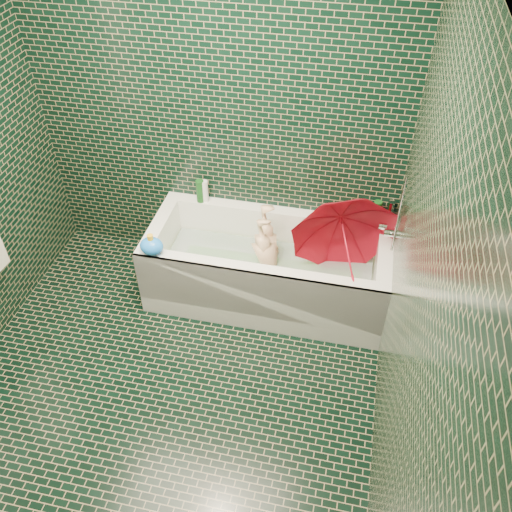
% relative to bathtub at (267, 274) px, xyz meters
% --- Properties ---
extents(floor, '(2.80, 2.80, 0.00)m').
position_rel_bathtub_xyz_m(floor, '(-0.45, -1.01, -0.21)').
color(floor, black).
rests_on(floor, ground).
extents(wall_back, '(2.80, 0.00, 2.80)m').
position_rel_bathtub_xyz_m(wall_back, '(-0.45, 0.39, 1.04)').
color(wall_back, black).
rests_on(wall_back, floor).
extents(wall_right, '(0.00, 2.80, 2.80)m').
position_rel_bathtub_xyz_m(wall_right, '(0.85, -1.01, 1.04)').
color(wall_right, black).
rests_on(wall_right, floor).
extents(bathtub, '(1.70, 0.75, 0.55)m').
position_rel_bathtub_xyz_m(bathtub, '(0.00, 0.00, 0.00)').
color(bathtub, white).
rests_on(bathtub, floor).
extents(bath_mat, '(1.35, 0.47, 0.01)m').
position_rel_bathtub_xyz_m(bath_mat, '(0.00, 0.02, -0.06)').
color(bath_mat, '#51C427').
rests_on(bath_mat, bathtub).
extents(water, '(1.48, 0.53, 0.00)m').
position_rel_bathtub_xyz_m(water, '(0.00, 0.02, 0.09)').
color(water, silver).
rests_on(water, bathtub).
extents(faucet, '(0.18, 0.19, 0.55)m').
position_rel_bathtub_xyz_m(faucet, '(0.81, 0.01, 0.56)').
color(faucet, silver).
rests_on(faucet, wall_right).
extents(child, '(0.89, 0.34, 0.28)m').
position_rel_bathtub_xyz_m(child, '(0.01, 0.02, 0.10)').
color(child, '#E4B78E').
rests_on(child, bathtub).
extents(umbrella, '(0.93, 0.98, 0.85)m').
position_rel_bathtub_xyz_m(umbrella, '(0.54, -0.04, 0.38)').
color(umbrella, red).
rests_on(umbrella, bathtub).
extents(soap_bottle_a, '(0.10, 0.11, 0.26)m').
position_rel_bathtub_xyz_m(soap_bottle_a, '(0.76, 0.31, 0.34)').
color(soap_bottle_a, white).
rests_on(soap_bottle_a, bathtub).
extents(soap_bottle_b, '(0.09, 0.09, 0.18)m').
position_rel_bathtub_xyz_m(soap_bottle_b, '(0.71, 0.33, 0.34)').
color(soap_bottle_b, '#5A1E71').
rests_on(soap_bottle_b, bathtub).
extents(soap_bottle_c, '(0.14, 0.14, 0.16)m').
position_rel_bathtub_xyz_m(soap_bottle_c, '(0.65, 0.31, 0.34)').
color(soap_bottle_c, '#144717').
rests_on(soap_bottle_c, bathtub).
extents(bottle_right_tall, '(0.06, 0.06, 0.19)m').
position_rel_bathtub_xyz_m(bottle_right_tall, '(0.71, 0.33, 0.44)').
color(bottle_right_tall, '#144717').
rests_on(bottle_right_tall, bathtub).
extents(bottle_right_pump, '(0.05, 0.05, 0.18)m').
position_rel_bathtub_xyz_m(bottle_right_pump, '(0.80, 0.36, 0.43)').
color(bottle_right_pump, silver).
rests_on(bottle_right_pump, bathtub).
extents(bottle_left_tall, '(0.07, 0.07, 0.18)m').
position_rel_bathtub_xyz_m(bottle_left_tall, '(-0.58, 0.33, 0.43)').
color(bottle_left_tall, '#144717').
rests_on(bottle_left_tall, bathtub).
extents(bottle_left_short, '(0.06, 0.06, 0.18)m').
position_rel_bathtub_xyz_m(bottle_left_short, '(-0.55, 0.34, 0.43)').
color(bottle_left_short, white).
rests_on(bottle_left_short, bathtub).
extents(rubber_duck, '(0.11, 0.09, 0.09)m').
position_rel_bathtub_xyz_m(rubber_duck, '(0.51, 0.36, 0.38)').
color(rubber_duck, yellow).
rests_on(rubber_duck, bathtub).
extents(bath_toy, '(0.19, 0.18, 0.15)m').
position_rel_bathtub_xyz_m(bath_toy, '(-0.72, -0.31, 0.41)').
color(bath_toy, '#1B79FB').
rests_on(bath_toy, bathtub).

